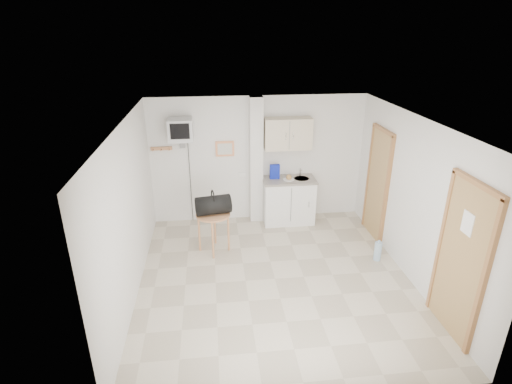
{
  "coord_description": "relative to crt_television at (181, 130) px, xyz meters",
  "views": [
    {
      "loc": [
        -0.91,
        -5.22,
        3.7
      ],
      "look_at": [
        -0.23,
        0.6,
        1.25
      ],
      "focal_mm": 28.0,
      "sensor_mm": 36.0,
      "label": 1
    }
  ],
  "objects": [
    {
      "name": "water_bottle",
      "position": [
        3.27,
        -1.67,
        -1.77
      ],
      "size": [
        0.12,
        0.12,
        0.37
      ],
      "color": "#9CBED8",
      "rests_on": "ground"
    },
    {
      "name": "ground",
      "position": [
        1.45,
        -2.02,
        -1.94
      ],
      "size": [
        4.5,
        4.5,
        0.0
      ],
      "primitive_type": "plane",
      "color": "beige",
      "rests_on": "ground"
    },
    {
      "name": "kitchenette",
      "position": [
        2.02,
        -0.02,
        -1.13
      ],
      "size": [
        1.03,
        0.58,
        2.1
      ],
      "color": "white",
      "rests_on": "ground"
    },
    {
      "name": "crt_television",
      "position": [
        0.0,
        0.0,
        0.0
      ],
      "size": [
        0.44,
        0.45,
        2.15
      ],
      "color": "slate",
      "rests_on": "ground"
    },
    {
      "name": "room_envelope",
      "position": [
        1.69,
        -1.93,
        -0.4
      ],
      "size": [
        4.24,
        4.54,
        2.55
      ],
      "color": "white",
      "rests_on": "ground"
    },
    {
      "name": "round_table",
      "position": [
        0.52,
        -1.04,
        -1.32
      ],
      "size": [
        0.59,
        0.59,
        0.72
      ],
      "rotation": [
        0.0,
        0.0,
        -0.09
      ],
      "color": "#B77446",
      "rests_on": "ground"
    },
    {
      "name": "duffel_bag",
      "position": [
        0.53,
        -1.04,
        -1.05
      ],
      "size": [
        0.63,
        0.42,
        0.44
      ],
      "rotation": [
        0.0,
        0.0,
        0.18
      ],
      "color": "black",
      "rests_on": "round_table"
    }
  ]
}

